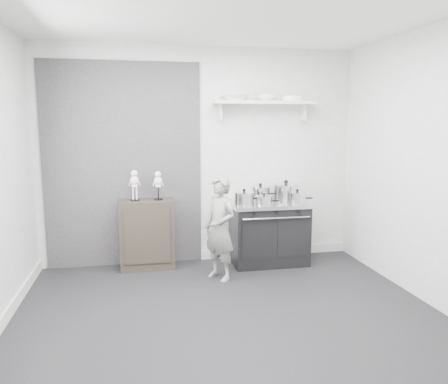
# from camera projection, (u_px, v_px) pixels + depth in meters

# --- Properties ---
(ground) EXTENTS (4.00, 4.00, 0.00)m
(ground) POSITION_uv_depth(u_px,v_px,m) (229.00, 319.00, 3.99)
(ground) COLOR black
(ground) RESTS_ON ground
(room_shell) EXTENTS (4.02, 3.62, 2.71)m
(room_shell) POSITION_uv_depth(u_px,v_px,m) (217.00, 138.00, 3.86)
(room_shell) COLOR #B2B2B0
(room_shell) RESTS_ON ground
(wall_shelf) EXTENTS (1.30, 0.26, 0.24)m
(wall_shelf) POSITION_uv_depth(u_px,v_px,m) (264.00, 103.00, 5.45)
(wall_shelf) COLOR silver
(wall_shelf) RESTS_ON room_shell
(stove) EXTENTS (0.98, 0.61, 0.79)m
(stove) POSITION_uv_depth(u_px,v_px,m) (269.00, 233.00, 5.52)
(stove) COLOR black
(stove) RESTS_ON ground
(side_cabinet) EXTENTS (0.65, 0.38, 0.84)m
(side_cabinet) POSITION_uv_depth(u_px,v_px,m) (147.00, 234.00, 5.35)
(side_cabinet) COLOR black
(side_cabinet) RESTS_ON ground
(child) EXTENTS (0.48, 0.52, 1.18)m
(child) POSITION_uv_depth(u_px,v_px,m) (220.00, 228.00, 4.92)
(child) COLOR slate
(child) RESTS_ON ground
(pot_front_left) EXTENTS (0.33, 0.25, 0.20)m
(pot_front_left) POSITION_uv_depth(u_px,v_px,m) (244.00, 198.00, 5.29)
(pot_front_left) COLOR silver
(pot_front_left) RESTS_ON stove
(pot_back_left) EXTENTS (0.34, 0.25, 0.22)m
(pot_back_left) POSITION_uv_depth(u_px,v_px,m) (260.00, 193.00, 5.57)
(pot_back_left) COLOR silver
(pot_back_left) RESTS_ON stove
(pot_back_right) EXTENTS (0.40, 0.32, 0.27)m
(pot_back_right) POSITION_uv_depth(u_px,v_px,m) (286.00, 192.00, 5.58)
(pot_back_right) COLOR silver
(pot_back_right) RESTS_ON stove
(pot_front_right) EXTENTS (0.31, 0.22, 0.18)m
(pot_front_right) POSITION_uv_depth(u_px,v_px,m) (297.00, 198.00, 5.35)
(pot_front_right) COLOR silver
(pot_front_right) RESTS_ON stove
(pot_front_center) EXTENTS (0.28, 0.19, 0.15)m
(pot_front_center) POSITION_uv_depth(u_px,v_px,m) (264.00, 200.00, 5.26)
(pot_front_center) COLOR silver
(pot_front_center) RESTS_ON stove
(skeleton_full) EXTENTS (0.12, 0.08, 0.43)m
(skeleton_full) POSITION_uv_depth(u_px,v_px,m) (135.00, 183.00, 5.22)
(skeleton_full) COLOR silver
(skeleton_full) RESTS_ON side_cabinet
(skeleton_torso) EXTENTS (0.11, 0.07, 0.40)m
(skeleton_torso) POSITION_uv_depth(u_px,v_px,m) (158.00, 183.00, 5.28)
(skeleton_torso) COLOR silver
(skeleton_torso) RESTS_ON side_cabinet
(bowl_large) EXTENTS (0.33, 0.33, 0.08)m
(bowl_large) POSITION_uv_depth(u_px,v_px,m) (235.00, 97.00, 5.36)
(bowl_large) COLOR white
(bowl_large) RESTS_ON wall_shelf
(bowl_small) EXTENTS (0.24, 0.24, 0.07)m
(bowl_small) POSITION_uv_depth(u_px,v_px,m) (267.00, 98.00, 5.44)
(bowl_small) COLOR white
(bowl_small) RESTS_ON wall_shelf
(plate_stack) EXTENTS (0.27, 0.27, 0.06)m
(plate_stack) POSITION_uv_depth(u_px,v_px,m) (293.00, 99.00, 5.51)
(plate_stack) COLOR white
(plate_stack) RESTS_ON wall_shelf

